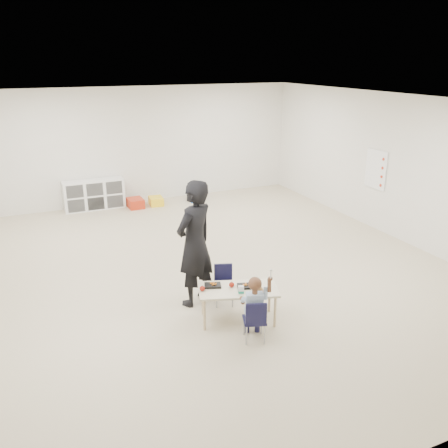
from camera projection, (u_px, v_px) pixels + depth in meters
name	position (u px, v px, depth m)	size (l,w,h in m)	color
room	(208.00, 190.00, 7.67)	(9.00, 9.02, 2.80)	#BAAD8F
table	(238.00, 304.00, 6.46)	(1.18, 0.84, 0.49)	beige
chair_near	(254.00, 319.00, 6.01)	(0.28, 0.27, 0.59)	black
chair_far	(224.00, 286.00, 6.89)	(0.28, 0.27, 0.59)	black
child	(255.00, 308.00, 5.95)	(0.39, 0.39, 0.92)	#BBD6FE
lunch_tray_near	(245.00, 286.00, 6.42)	(0.22, 0.16, 0.03)	black
lunch_tray_far	(213.00, 285.00, 6.44)	(0.22, 0.16, 0.03)	black
milk_carton	(241.00, 290.00, 6.24)	(0.07, 0.07, 0.10)	white
bread_roll	(259.00, 288.00, 6.33)	(0.09, 0.09, 0.07)	#B37C49
apple_near	(232.00, 285.00, 6.41)	(0.07, 0.07, 0.07)	maroon
apple_far	(202.00, 289.00, 6.30)	(0.07, 0.07, 0.07)	maroon
cubby_shelf	(94.00, 195.00, 11.25)	(1.40, 0.40, 0.70)	white
rules_poster	(376.00, 169.00, 9.76)	(0.02, 0.60, 0.80)	white
adult	(195.00, 244.00, 6.73)	(0.68, 0.45, 1.86)	black
bin_red	(135.00, 203.00, 11.42)	(0.35, 0.45, 0.22)	red
bin_yellow	(156.00, 201.00, 11.62)	(0.32, 0.41, 0.20)	yellow
bin_blue	(196.00, 197.00, 11.98)	(0.33, 0.42, 0.21)	blue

